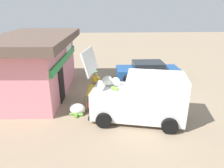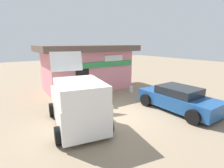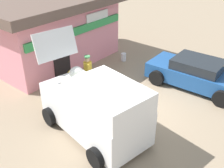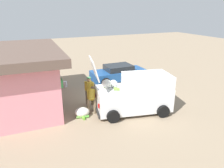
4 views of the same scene
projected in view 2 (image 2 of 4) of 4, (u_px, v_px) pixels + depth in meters
ground_plane at (119, 114)px, 8.67m from camera, size 60.00×60.00×0.00m
storefront_bar at (88, 66)px, 13.14m from camera, size 7.10×4.20×3.27m
delivery_van at (77, 103)px, 7.34m from camera, size 2.74×4.39×3.02m
parked_sedan at (178, 99)px, 9.12m from camera, size 2.09×4.14×1.25m
vendor_standing at (93, 88)px, 9.95m from camera, size 0.48×0.48×1.65m
customer_bending at (76, 92)px, 9.58m from camera, size 0.71×0.66×1.36m
unloaded_banana_pile at (67, 100)px, 10.07m from camera, size 0.84×0.88×0.49m
paint_bucket at (131, 89)px, 12.60m from camera, size 0.27×0.27×0.41m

